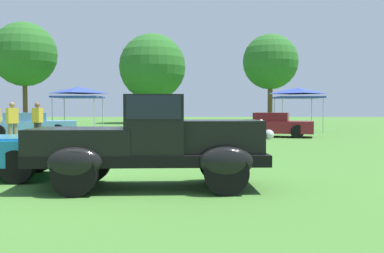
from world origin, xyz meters
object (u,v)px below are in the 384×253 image
object	(u,v)px
feature_pickup_truck	(151,141)
show_car_burgundy	(274,125)
spectator_far_side	(132,120)
show_car_skyblue	(29,125)
canopy_tent_center_field	(298,92)
spectator_by_row	(38,121)
canopy_tent_left_field	(78,92)
spectator_between_cars	(12,122)

from	to	relation	value
feature_pickup_truck	show_car_burgundy	distance (m)	14.80
show_car_burgundy	spectator_far_side	xyz separation A→B (m)	(-6.77, -2.97, 0.32)
show_car_skyblue	show_car_burgundy	world-z (taller)	same
feature_pickup_truck	canopy_tent_center_field	size ratio (longest dim) A/B	1.60
show_car_skyblue	spectator_by_row	distance (m)	4.46
show_car_skyblue	spectator_far_side	distance (m)	6.38
canopy_tent_center_field	canopy_tent_left_field	bearing A→B (deg)	-176.95
canopy_tent_left_field	spectator_far_side	bearing A→B (deg)	-59.81
show_car_burgundy	canopy_tent_center_field	size ratio (longest dim) A/B	1.54
spectator_between_cars	canopy_tent_left_field	distance (m)	9.25
show_car_skyblue	canopy_tent_left_field	distance (m)	4.68
show_car_burgundy	show_car_skyblue	bearing A→B (deg)	179.71
spectator_far_side	spectator_by_row	bearing A→B (deg)	-164.89
feature_pickup_truck	show_car_skyblue	world-z (taller)	feature_pickup_truck
show_car_burgundy	spectator_far_side	bearing A→B (deg)	-156.35
show_car_burgundy	canopy_tent_left_field	size ratio (longest dim) A/B	1.54
show_car_skyblue	canopy_tent_center_field	distance (m)	15.64
spectator_by_row	canopy_tent_left_field	distance (m)	8.23
feature_pickup_truck	spectator_far_side	distance (m)	11.13
show_car_burgundy	spectator_far_side	world-z (taller)	spectator_far_side
spectator_between_cars	canopy_tent_center_field	bearing A→B (deg)	36.00
feature_pickup_truck	spectator_by_row	xyz separation A→B (m)	(-5.56, 9.97, 0.05)
spectator_by_row	canopy_tent_center_field	distance (m)	15.71
show_car_burgundy	canopy_tent_left_field	distance (m)	11.78
spectator_far_side	canopy_tent_center_field	world-z (taller)	canopy_tent_center_field
show_car_burgundy	spectator_between_cars	bearing A→B (deg)	-155.72
feature_pickup_truck	canopy_tent_left_field	bearing A→B (deg)	108.19
feature_pickup_truck	spectator_between_cars	size ratio (longest dim) A/B	2.57
show_car_burgundy	canopy_tent_center_field	distance (m)	5.69
canopy_tent_left_field	canopy_tent_center_field	xyz separation A→B (m)	(13.30, 0.71, 0.00)
feature_pickup_truck	show_car_burgundy	bearing A→B (deg)	70.44
show_car_skyblue	spectator_far_side	size ratio (longest dim) A/B	2.85
spectator_between_cars	spectator_far_side	bearing A→B (deg)	25.25
canopy_tent_center_field	show_car_burgundy	bearing A→B (deg)	-116.63
show_car_burgundy	canopy_tent_left_field	world-z (taller)	canopy_tent_left_field
spectator_far_side	canopy_tent_left_field	world-z (taller)	canopy_tent_left_field
feature_pickup_truck	canopy_tent_center_field	xyz separation A→B (m)	(7.37, 18.76, 1.56)
spectator_between_cars	spectator_far_side	size ratio (longest dim) A/B	1.00
spectator_far_side	canopy_tent_center_field	bearing A→B (deg)	40.27
show_car_skyblue	spectator_by_row	world-z (taller)	spectator_by_row
show_car_skyblue	canopy_tent_left_field	world-z (taller)	canopy_tent_left_field
feature_pickup_truck	canopy_tent_center_field	distance (m)	20.22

